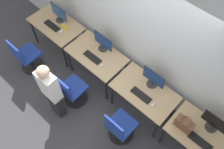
{
  "coord_description": "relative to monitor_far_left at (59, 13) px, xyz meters",
  "views": [
    {
      "loc": [
        1.57,
        -1.58,
        4.59
      ],
      "look_at": [
        0.0,
        0.14,
        0.9
      ],
      "focal_mm": 40.0,
      "sensor_mm": 36.0,
      "label": 1
    }
  ],
  "objects": [
    {
      "name": "ground_plane",
      "position": [
        1.79,
        -0.48,
        -0.94
      ],
      "size": [
        20.0,
        20.0,
        0.0
      ],
      "primitive_type": "plane",
      "color": "#3D3D42"
    },
    {
      "name": "wall_back",
      "position": [
        1.79,
        0.33,
        0.46
      ],
      "size": [
        12.0,
        0.05,
        2.8
      ],
      "color": "silver",
      "rests_on": "ground_plane"
    },
    {
      "name": "desk_far_left",
      "position": [
        0.0,
        -0.14,
        -0.28
      ],
      "size": [
        1.14,
        0.68,
        0.75
      ],
      "color": "tan",
      "rests_on": "ground_plane"
    },
    {
      "name": "monitor_far_left",
      "position": [
        0.0,
        0.0,
        0.0
      ],
      "size": [
        0.44,
        0.19,
        0.38
      ],
      "color": "#2D2D2D",
      "rests_on": "desk_far_left"
    },
    {
      "name": "keyboard_far_left",
      "position": [
        0.0,
        -0.23,
        -0.18
      ],
      "size": [
        0.39,
        0.13,
        0.02
      ],
      "color": "black",
      "rests_on": "desk_far_left"
    },
    {
      "name": "mouse_far_left",
      "position": [
        0.26,
        -0.21,
        -0.18
      ],
      "size": [
        0.06,
        0.09,
        0.03
      ],
      "color": "silver",
      "rests_on": "desk_far_left"
    },
    {
      "name": "office_chair_far_left",
      "position": [
        -0.04,
        -0.99,
        -0.56
      ],
      "size": [
        0.48,
        0.48,
        0.91
      ],
      "color": "black",
      "rests_on": "ground_plane"
    },
    {
      "name": "desk_left",
      "position": [
        1.19,
        -0.14,
        -0.28
      ],
      "size": [
        1.14,
        0.68,
        0.75
      ],
      "color": "tan",
      "rests_on": "ground_plane"
    },
    {
      "name": "monitor_left",
      "position": [
        1.19,
        0.06,
        0.0
      ],
      "size": [
        0.44,
        0.19,
        0.38
      ],
      "color": "#2D2D2D",
      "rests_on": "desk_left"
    },
    {
      "name": "keyboard_left",
      "position": [
        1.19,
        -0.24,
        -0.18
      ],
      "size": [
        0.39,
        0.13,
        0.02
      ],
      "color": "black",
      "rests_on": "desk_left"
    },
    {
      "name": "mouse_left",
      "position": [
        1.45,
        -0.26,
        -0.18
      ],
      "size": [
        0.06,
        0.09,
        0.03
      ],
      "color": "silver",
      "rests_on": "desk_left"
    },
    {
      "name": "office_chair_left",
      "position": [
        1.24,
        -0.9,
        -0.56
      ],
      "size": [
        0.48,
        0.48,
        0.91
      ],
      "color": "black",
      "rests_on": "ground_plane"
    },
    {
      "name": "person_left",
      "position": [
        1.22,
        -1.26,
        -0.1
      ],
      "size": [
        0.36,
        0.2,
        1.56
      ],
      "color": "#232328",
      "rests_on": "ground_plane"
    },
    {
      "name": "desk_right",
      "position": [
        2.38,
        -0.14,
        -0.28
      ],
      "size": [
        1.14,
        0.68,
        0.75
      ],
      "color": "tan",
      "rests_on": "ground_plane"
    },
    {
      "name": "monitor_right",
      "position": [
        2.38,
        0.06,
        0.0
      ],
      "size": [
        0.44,
        0.19,
        0.38
      ],
      "color": "#2D2D2D",
      "rests_on": "desk_right"
    },
    {
      "name": "keyboard_right",
      "position": [
        2.38,
        -0.25,
        -0.18
      ],
      "size": [
        0.39,
        0.13,
        0.02
      ],
      "color": "black",
      "rests_on": "desk_right"
    },
    {
      "name": "mouse_right",
      "position": [
        2.65,
        -0.26,
        -0.18
      ],
      "size": [
        0.06,
        0.09,
        0.03
      ],
      "color": "silver",
      "rests_on": "desk_right"
    },
    {
      "name": "office_chair_right",
      "position": [
        2.41,
        -0.83,
        -0.56
      ],
      "size": [
        0.48,
        0.48,
        0.91
      ],
      "color": "black",
      "rests_on": "ground_plane"
    },
    {
      "name": "desk_far_right",
      "position": [
        3.57,
        -0.14,
        -0.28
      ],
      "size": [
        1.14,
        0.68,
        0.75
      ],
      "color": "tan",
      "rests_on": "ground_plane"
    },
    {
      "name": "monitor_far_right",
      "position": [
        3.57,
        0.06,
        0.0
      ],
      "size": [
        0.44,
        0.19,
        0.38
      ],
      "color": "#2D2D2D",
      "rests_on": "desk_far_right"
    },
    {
      "name": "keyboard_far_right",
      "position": [
        3.57,
        -0.26,
        -0.18
      ],
      "size": [
        0.39,
        0.13,
        0.02
      ],
      "color": "black",
      "rests_on": "desk_far_right"
    },
    {
      "name": "handbag",
      "position": [
        3.23,
        -0.24,
        -0.08
      ],
      "size": [
        0.3,
        0.18,
        0.25
      ],
      "color": "brown",
      "rests_on": "desk_far_right"
    },
    {
      "name": "placard_far_left",
      "position": [
        0.25,
        -0.1,
        -0.15
      ],
      "size": [
        0.16,
        0.03,
        0.08
      ],
      "color": "yellow",
      "rests_on": "desk_far_left"
    }
  ]
}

